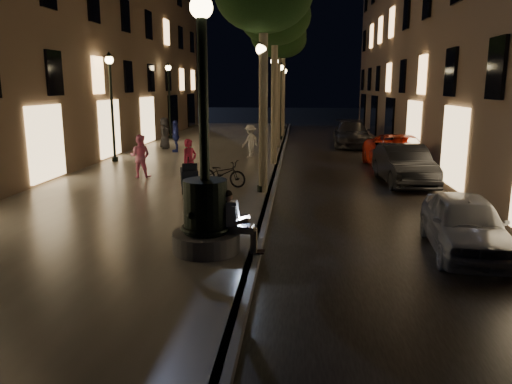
# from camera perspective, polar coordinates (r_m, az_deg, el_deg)

# --- Properties ---
(ground) EXTENTS (120.00, 120.00, 0.00)m
(ground) POSITION_cam_1_polar(r_m,az_deg,el_deg) (23.05, 2.67, 3.18)
(ground) COLOR black
(ground) RESTS_ON ground
(cobble_lane) EXTENTS (6.00, 45.00, 0.02)m
(cobble_lane) POSITION_cam_1_polar(r_m,az_deg,el_deg) (23.13, 10.12, 3.06)
(cobble_lane) COLOR black
(cobble_lane) RESTS_ON ground
(promenade) EXTENTS (8.00, 45.00, 0.20)m
(promenade) POSITION_cam_1_polar(r_m,az_deg,el_deg) (23.52, -7.13, 3.52)
(promenade) COLOR #635F57
(promenade) RESTS_ON ground
(curb_strip) EXTENTS (0.25, 45.00, 0.20)m
(curb_strip) POSITION_cam_1_polar(r_m,az_deg,el_deg) (23.03, 2.67, 3.42)
(curb_strip) COLOR #59595B
(curb_strip) RESTS_ON ground
(building_right) EXTENTS (8.00, 36.00, 15.00)m
(building_right) POSITION_cam_1_polar(r_m,az_deg,el_deg) (27.61, 25.65, 19.16)
(building_right) COLOR #7D654E
(building_right) RESTS_ON ground
(building_left) EXTENTS (8.00, 36.00, 15.00)m
(building_left) POSITION_cam_1_polar(r_m,az_deg,el_deg) (29.05, -22.77, 18.98)
(building_left) COLOR #7D654E
(building_left) RESTS_ON ground
(fountain_lamppost) EXTENTS (1.40, 1.40, 5.21)m
(fountain_lamppost) POSITION_cam_1_polar(r_m,az_deg,el_deg) (10.20, -5.79, -1.31)
(fountain_lamppost) COLOR #59595B
(fountain_lamppost) RESTS_ON promenade
(seated_man_laptop) EXTENTS (0.93, 0.31, 1.30)m
(seated_man_laptop) POSITION_cam_1_polar(r_m,az_deg,el_deg) (10.19, -2.37, -3.13)
(seated_man_laptop) COLOR gray
(seated_man_laptop) RESTS_ON promenade
(tree_second) EXTENTS (3.00, 3.00, 7.40)m
(tree_second) POSITION_cam_1_polar(r_m,az_deg,el_deg) (21.95, 2.17, 19.33)
(tree_second) COLOR #6B604C
(tree_second) RESTS_ON promenade
(tree_third) EXTENTS (3.00, 3.00, 7.20)m
(tree_third) POSITION_cam_1_polar(r_m,az_deg,el_deg) (27.90, 2.57, 17.37)
(tree_third) COLOR #6B604C
(tree_third) RESTS_ON promenade
(tree_far) EXTENTS (3.00, 3.00, 7.50)m
(tree_far) POSITION_cam_1_polar(r_m,az_deg,el_deg) (33.89, 3.16, 16.92)
(tree_far) COLOR #6B604C
(tree_far) RESTS_ON promenade
(lamp_curb_a) EXTENTS (0.36, 0.36, 4.81)m
(lamp_curb_a) POSITION_cam_1_polar(r_m,az_deg,el_deg) (15.80, 0.65, 10.89)
(lamp_curb_a) COLOR black
(lamp_curb_a) RESTS_ON promenade
(lamp_curb_b) EXTENTS (0.36, 0.36, 4.81)m
(lamp_curb_b) POSITION_cam_1_polar(r_m,az_deg,el_deg) (23.78, 2.10, 11.29)
(lamp_curb_b) COLOR black
(lamp_curb_b) RESTS_ON promenade
(lamp_curb_c) EXTENTS (0.36, 0.36, 4.81)m
(lamp_curb_c) POSITION_cam_1_polar(r_m,az_deg,el_deg) (31.78, 2.83, 11.48)
(lamp_curb_c) COLOR black
(lamp_curb_c) RESTS_ON promenade
(lamp_curb_d) EXTENTS (0.36, 0.36, 4.81)m
(lamp_curb_d) POSITION_cam_1_polar(r_m,az_deg,el_deg) (39.77, 3.26, 11.59)
(lamp_curb_d) COLOR black
(lamp_curb_d) RESTS_ON promenade
(lamp_left_b) EXTENTS (0.36, 0.36, 4.81)m
(lamp_left_b) POSITION_cam_1_polar(r_m,az_deg,el_deg) (23.27, -16.23, 10.81)
(lamp_left_b) COLOR black
(lamp_left_b) RESTS_ON promenade
(lamp_left_c) EXTENTS (0.36, 0.36, 4.81)m
(lamp_left_c) POSITION_cam_1_polar(r_m,az_deg,el_deg) (32.81, -9.91, 11.34)
(lamp_left_c) COLOR black
(lamp_left_c) RESTS_ON promenade
(stroller) EXTENTS (0.71, 1.20, 1.21)m
(stroller) POSITION_cam_1_polar(r_m,az_deg,el_deg) (15.40, -7.64, 1.66)
(stroller) COLOR black
(stroller) RESTS_ON promenade
(car_front) EXTENTS (1.82, 3.86, 1.28)m
(car_front) POSITION_cam_1_polar(r_m,az_deg,el_deg) (11.69, 22.78, -3.38)
(car_front) COLOR #94959B
(car_front) RESTS_ON ground
(car_second) EXTENTS (1.74, 4.45, 1.44)m
(car_second) POSITION_cam_1_polar(r_m,az_deg,el_deg) (19.07, 16.56, 3.01)
(car_second) COLOR black
(car_second) RESTS_ON ground
(car_third) EXTENTS (2.58, 5.42, 1.49)m
(car_third) POSITION_cam_1_polar(r_m,az_deg,el_deg) (22.21, 16.04, 4.33)
(car_third) COLOR #9C2813
(car_third) RESTS_ON ground
(car_rear) EXTENTS (2.32, 5.21, 1.48)m
(car_rear) POSITION_cam_1_polar(r_m,az_deg,el_deg) (30.43, 10.83, 6.55)
(car_rear) COLOR #2B2B30
(car_rear) RESTS_ON ground
(pedestrian_red) EXTENTS (0.66, 0.69, 1.58)m
(pedestrian_red) POSITION_cam_1_polar(r_m,az_deg,el_deg) (17.32, -7.60, 3.44)
(pedestrian_red) COLOR #C0264A
(pedestrian_red) RESTS_ON promenade
(pedestrian_pink) EXTENTS (0.80, 0.63, 1.60)m
(pedestrian_pink) POSITION_cam_1_polar(r_m,az_deg,el_deg) (18.99, -13.10, 4.00)
(pedestrian_pink) COLOR pink
(pedestrian_pink) RESTS_ON promenade
(pedestrian_white) EXTENTS (1.08, 1.14, 1.55)m
(pedestrian_white) POSITION_cam_1_polar(r_m,az_deg,el_deg) (23.93, -0.66, 5.87)
(pedestrian_white) COLOR silver
(pedestrian_white) RESTS_ON promenade
(pedestrian_blue) EXTENTS (0.65, 1.02, 1.62)m
(pedestrian_blue) POSITION_cam_1_polar(r_m,az_deg,el_deg) (26.11, -9.18, 6.32)
(pedestrian_blue) COLOR #293598
(pedestrian_blue) RESTS_ON promenade
(pedestrian_dark) EXTENTS (0.57, 0.84, 1.68)m
(pedestrian_dark) POSITION_cam_1_polar(r_m,az_deg,el_deg) (27.57, -10.42, 6.63)
(pedestrian_dark) COLOR #333238
(pedestrian_dark) RESTS_ON promenade
(bicycle) EXTENTS (1.80, 1.06, 0.89)m
(bicycle) POSITION_cam_1_polar(r_m,az_deg,el_deg) (16.93, -3.86, 2.14)
(bicycle) COLOR black
(bicycle) RESTS_ON promenade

